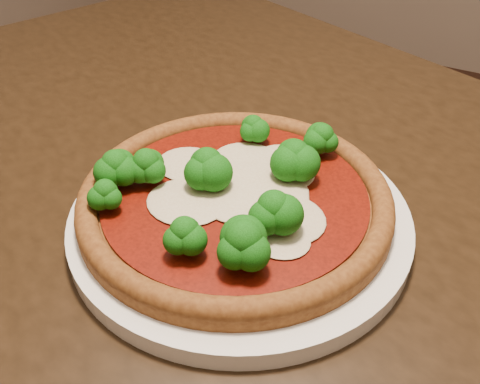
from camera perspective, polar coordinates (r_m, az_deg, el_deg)
The scene contains 3 objects.
dining_table at distance 0.58m, azimuth 0.90°, elevation -9.16°, with size 1.52×1.28×0.75m.
plate at distance 0.50m, azimuth -0.00°, elevation -2.81°, with size 0.31×0.31×0.02m, color silver.
pizza at distance 0.49m, azimuth -0.70°, elevation -0.22°, with size 0.29×0.29×0.06m.
Camera 1 is at (0.13, -0.54, 1.08)m, focal length 40.00 mm.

